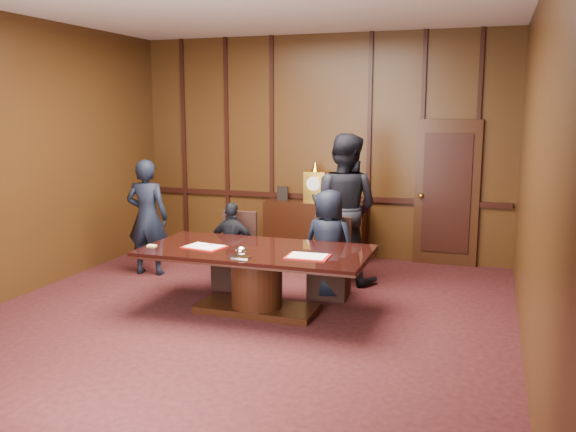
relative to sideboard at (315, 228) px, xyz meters
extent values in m
plane|color=black|center=(0.00, -3.26, -0.49)|extent=(7.00, 7.00, 0.00)
cube|color=black|center=(0.00, 0.24, 1.26)|extent=(6.00, 0.04, 3.50)
cube|color=black|center=(-3.00, -3.26, 1.26)|extent=(0.04, 7.00, 3.50)
cube|color=black|center=(3.00, -3.26, 1.26)|extent=(0.04, 7.00, 3.50)
cube|color=black|center=(0.00, 0.21, 0.46)|extent=(5.90, 0.05, 0.08)
cube|color=black|center=(2.00, 0.20, 0.61)|extent=(0.95, 0.06, 2.20)
sphere|color=gold|center=(1.63, 0.13, 0.56)|extent=(0.08, 0.08, 0.08)
cube|color=black|center=(0.00, 0.00, -0.04)|extent=(1.60, 0.45, 0.90)
cube|color=black|center=(-0.70, 0.00, -0.46)|extent=(0.12, 0.40, 0.06)
cube|color=black|center=(0.70, 0.00, -0.46)|extent=(0.12, 0.40, 0.06)
cube|color=gold|center=(0.00, 0.00, 0.65)|extent=(0.34, 0.18, 0.48)
cylinder|color=white|center=(0.00, -0.10, 0.71)|extent=(0.22, 0.03, 0.22)
cone|color=gold|center=(0.00, 0.00, 0.97)|extent=(0.14, 0.14, 0.16)
cube|color=black|center=(-0.55, 0.02, 0.52)|extent=(0.18, 0.04, 0.22)
cube|color=orange|center=(0.50, 0.02, 0.47)|extent=(0.22, 0.12, 0.12)
cube|color=black|center=(0.09, -2.78, -0.45)|extent=(1.40, 0.60, 0.08)
cylinder|color=black|center=(0.09, -2.78, -0.10)|extent=(0.60, 0.60, 0.62)
cube|color=black|center=(0.09, -2.78, 0.22)|extent=(2.62, 1.32, 0.02)
cube|color=black|center=(0.09, -2.78, 0.24)|extent=(2.60, 1.30, 0.06)
cube|color=#A5150F|center=(-0.50, -2.92, 0.28)|extent=(0.51, 0.41, 0.01)
cube|color=white|center=(-0.50, -2.92, 0.29)|extent=(0.44, 0.35, 0.01)
cube|color=#A5150F|center=(0.77, -2.99, 0.28)|extent=(0.47, 0.34, 0.01)
cube|color=white|center=(0.77, -2.99, 0.29)|extent=(0.41, 0.29, 0.01)
cube|color=white|center=(0.09, -3.23, 0.28)|extent=(0.20, 0.14, 0.01)
ellipsoid|color=white|center=(0.09, -3.23, 0.34)|extent=(0.13, 0.13, 0.10)
cube|color=#FFEC7C|center=(-1.12, -3.06, 0.28)|extent=(0.10, 0.08, 0.01)
cube|color=black|center=(-0.56, -1.93, -0.26)|extent=(0.49, 0.49, 0.46)
cube|color=black|center=(-0.56, -1.72, 0.23)|extent=(0.48, 0.07, 0.55)
cylinder|color=black|center=(-0.76, -2.13, -0.37)|extent=(0.04, 0.04, 0.23)
cylinder|color=black|center=(-0.36, -1.73, -0.37)|extent=(0.04, 0.04, 0.23)
cube|color=black|center=(0.74, -1.93, -0.26)|extent=(0.51, 0.51, 0.46)
cube|color=black|center=(0.73, -1.72, 0.23)|extent=(0.48, 0.09, 0.55)
cylinder|color=black|center=(0.54, -2.13, -0.37)|extent=(0.04, 0.04, 0.23)
cylinder|color=black|center=(0.94, -1.73, -0.37)|extent=(0.04, 0.04, 0.23)
imported|color=black|center=(-0.56, -1.98, 0.09)|extent=(0.67, 0.28, 1.15)
imported|color=black|center=(0.74, -1.98, 0.20)|extent=(0.73, 0.52, 1.38)
imported|color=black|center=(-2.00, -1.71, 0.34)|extent=(0.65, 0.48, 1.66)
imported|color=black|center=(0.74, -1.18, 0.53)|extent=(1.10, 0.93, 2.03)
camera|label=1|loc=(2.61, -9.17, 1.86)|focal=38.00mm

